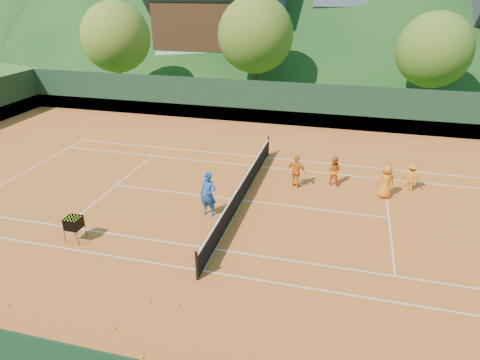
% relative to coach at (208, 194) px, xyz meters
% --- Properties ---
extents(ground, '(400.00, 400.00, 0.00)m').
position_rel_coach_xyz_m(ground, '(1.04, 1.68, -1.00)').
color(ground, '#2E571B').
rests_on(ground, ground).
extents(clay_court, '(40.00, 24.00, 0.02)m').
position_rel_coach_xyz_m(clay_court, '(1.04, 1.68, -0.99)').
color(clay_court, '#C85C20').
rests_on(clay_court, ground).
extents(coach, '(0.76, 0.54, 1.96)m').
position_rel_coach_xyz_m(coach, '(0.00, 0.00, 0.00)').
color(coach, '#184BA2').
rests_on(coach, clay_court).
extents(student_a, '(0.83, 0.71, 1.47)m').
position_rel_coach_xyz_m(student_a, '(4.91, 4.49, -0.24)').
color(student_a, orange).
rests_on(student_a, clay_court).
extents(student_b, '(1.03, 0.68, 1.63)m').
position_rel_coach_xyz_m(student_b, '(3.20, 3.74, -0.17)').
color(student_b, orange).
rests_on(student_b, clay_court).
extents(student_c, '(0.92, 0.75, 1.62)m').
position_rel_coach_xyz_m(student_c, '(7.30, 3.63, -0.17)').
color(student_c, orange).
rests_on(student_c, clay_court).
extents(student_d, '(1.00, 0.70, 1.40)m').
position_rel_coach_xyz_m(student_d, '(8.51, 4.70, -0.28)').
color(student_d, orange).
rests_on(student_d, clay_court).
extents(tennis_ball_0, '(0.07, 0.07, 0.07)m').
position_rel_coach_xyz_m(tennis_ball_0, '(0.75, -7.79, -0.94)').
color(tennis_ball_0, '#BCDB24').
rests_on(tennis_ball_0, clay_court).
extents(tennis_ball_1, '(0.07, 0.07, 0.07)m').
position_rel_coach_xyz_m(tennis_ball_1, '(-6.56, -1.91, -0.94)').
color(tennis_ball_1, '#BCDB24').
rests_on(tennis_ball_1, clay_court).
extents(tennis_ball_3, '(0.07, 0.07, 0.07)m').
position_rel_coach_xyz_m(tennis_ball_3, '(-4.66, -4.49, -0.94)').
color(tennis_ball_3, '#BCDB24').
rests_on(tennis_ball_3, clay_court).
extents(tennis_ball_4, '(0.07, 0.07, 0.07)m').
position_rel_coach_xyz_m(tennis_ball_4, '(-5.90, -2.13, -0.94)').
color(tennis_ball_4, '#BCDB24').
rests_on(tennis_ball_4, clay_court).
extents(tennis_ball_5, '(0.07, 0.07, 0.07)m').
position_rel_coach_xyz_m(tennis_ball_5, '(5.56, -2.10, -0.94)').
color(tennis_ball_5, '#BCDB24').
rests_on(tennis_ball_5, clay_court).
extents(tennis_ball_6, '(0.07, 0.07, 0.07)m').
position_rel_coach_xyz_m(tennis_ball_6, '(-4.09, -3.36, -0.94)').
color(tennis_ball_6, '#BCDB24').
rests_on(tennis_ball_6, clay_court).
extents(tennis_ball_8, '(0.07, 0.07, 0.07)m').
position_rel_coach_xyz_m(tennis_ball_8, '(-3.90, -0.90, -0.94)').
color(tennis_ball_8, '#BCDB24').
rests_on(tennis_ball_8, clay_court).
extents(tennis_ball_9, '(0.07, 0.07, 0.07)m').
position_rel_coach_xyz_m(tennis_ball_9, '(-2.81, -4.22, -0.94)').
color(tennis_ball_9, '#BCDB24').
rests_on(tennis_ball_9, clay_court).
extents(tennis_ball_10, '(0.07, 0.07, 0.07)m').
position_rel_coach_xyz_m(tennis_ball_10, '(-0.67, -2.60, -0.94)').
color(tennis_ball_10, '#BCDB24').
rests_on(tennis_ball_10, clay_court).
extents(tennis_ball_11, '(0.07, 0.07, 0.07)m').
position_rel_coach_xyz_m(tennis_ball_11, '(-2.25, -4.75, -0.94)').
color(tennis_ball_11, '#BCDB24').
rests_on(tennis_ball_11, clay_court).
extents(tennis_ball_12, '(0.07, 0.07, 0.07)m').
position_rel_coach_xyz_m(tennis_ball_12, '(-2.31, -3.84, -0.94)').
color(tennis_ball_12, '#BCDB24').
rests_on(tennis_ball_12, clay_court).
extents(tennis_ball_13, '(0.07, 0.07, 0.07)m').
position_rel_coach_xyz_m(tennis_ball_13, '(5.76, -1.96, -0.94)').
color(tennis_ball_13, '#BCDB24').
rests_on(tennis_ball_13, clay_court).
extents(tennis_ball_14, '(0.07, 0.07, 0.07)m').
position_rel_coach_xyz_m(tennis_ball_14, '(-0.47, -7.03, -0.94)').
color(tennis_ball_14, '#BCDB24').
rests_on(tennis_ball_14, clay_court).
extents(tennis_ball_15, '(0.07, 0.07, 0.07)m').
position_rel_coach_xyz_m(tennis_ball_15, '(6.16, -4.80, -0.94)').
color(tennis_ball_15, '#BCDB24').
rests_on(tennis_ball_15, clay_court).
extents(tennis_ball_16, '(0.07, 0.07, 0.07)m').
position_rel_coach_xyz_m(tennis_ball_16, '(-2.31, -1.81, -0.94)').
color(tennis_ball_16, '#BCDB24').
rests_on(tennis_ball_16, clay_court).
extents(tennis_ball_17, '(0.07, 0.07, 0.07)m').
position_rel_coach_xyz_m(tennis_ball_17, '(0.87, -5.65, -0.94)').
color(tennis_ball_17, '#BCDB24').
rests_on(tennis_ball_17, clay_court).
extents(tennis_ball_18, '(0.07, 0.07, 0.07)m').
position_rel_coach_xyz_m(tennis_ball_18, '(-4.13, -6.99, -0.94)').
color(tennis_ball_18, '#BCDB24').
rests_on(tennis_ball_18, clay_court).
extents(tennis_ball_19, '(0.07, 0.07, 0.07)m').
position_rel_coach_xyz_m(tennis_ball_19, '(-5.81, -1.46, -0.94)').
color(tennis_ball_19, '#BCDB24').
rests_on(tennis_ball_19, clay_court).
extents(tennis_ball_20, '(0.07, 0.07, 0.07)m').
position_rel_coach_xyz_m(tennis_ball_20, '(-0.02, -5.72, -0.94)').
color(tennis_ball_20, '#BCDB24').
rests_on(tennis_ball_20, clay_court).
extents(court_lines, '(23.83, 11.03, 0.00)m').
position_rel_coach_xyz_m(court_lines, '(1.04, 1.68, -0.98)').
color(court_lines, white).
rests_on(court_lines, clay_court).
extents(tennis_net, '(0.10, 12.07, 1.10)m').
position_rel_coach_xyz_m(tennis_net, '(1.04, 1.68, -0.48)').
color(tennis_net, black).
rests_on(tennis_net, clay_court).
extents(perimeter_fence, '(40.40, 24.24, 3.00)m').
position_rel_coach_xyz_m(perimeter_fence, '(1.04, 1.68, 0.27)').
color(perimeter_fence, black).
rests_on(perimeter_fence, clay_court).
extents(ball_hopper, '(0.57, 0.57, 1.00)m').
position_rel_coach_xyz_m(ball_hopper, '(-4.29, -3.21, -0.23)').
color(ball_hopper, black).
rests_on(ball_hopper, clay_court).
extents(chalet_left, '(13.80, 9.93, 12.92)m').
position_rel_coach_xyz_m(chalet_left, '(-8.96, 31.68, 4.65)').
color(chalet_left, beige).
rests_on(chalet_left, ground).
extents(chalet_mid, '(12.65, 8.82, 11.45)m').
position_rel_coach_xyz_m(chalet_mid, '(7.04, 35.68, 3.99)').
color(chalet_mid, beige).
rests_on(chalet_mid, ground).
extents(tree_a, '(6.00, 6.00, 7.88)m').
position_rel_coach_xyz_m(tree_a, '(-14.96, 19.68, 3.87)').
color(tree_a, '#42281A').
rests_on(tree_a, ground).
extents(tree_b, '(6.40, 6.40, 8.40)m').
position_rel_coach_xyz_m(tree_b, '(-2.96, 21.68, 4.20)').
color(tree_b, '#3D2618').
rests_on(tree_b, ground).
extents(tree_c, '(5.60, 5.60, 7.35)m').
position_rel_coach_xyz_m(tree_c, '(11.04, 20.68, 3.55)').
color(tree_c, '#3D2918').
rests_on(tree_c, ground).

